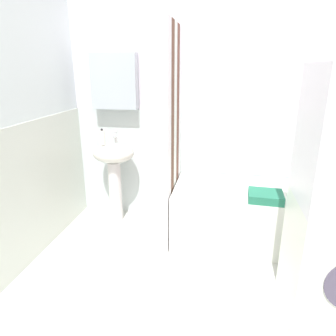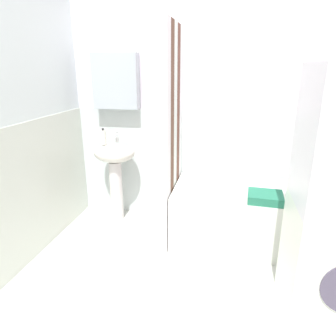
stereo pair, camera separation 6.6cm
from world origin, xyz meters
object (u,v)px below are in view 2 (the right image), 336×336
object	(u,v)px
bathtub	(248,215)
towel_folded	(265,197)
soap_dispenser	(103,137)
sink	(115,165)
body_wash_bottle	(314,172)
conditioner_bottle	(304,173)

from	to	relation	value
bathtub	towel_folded	xyz separation A→B (m)	(0.11, -0.24, 0.30)
soap_dispenser	towel_folded	distance (m)	1.71
towel_folded	bathtub	bearing A→B (deg)	114.02
sink	towel_folded	size ratio (longest dim) A/B	2.98
bathtub	body_wash_bottle	world-z (taller)	body_wash_bottle
soap_dispenser	towel_folded	xyz separation A→B (m)	(1.62, -0.40, -0.37)
sink	bathtub	size ratio (longest dim) A/B	0.60
soap_dispenser	bathtub	distance (m)	1.66
bathtub	conditioner_bottle	xyz separation A→B (m)	(0.52, 0.28, 0.38)
body_wash_bottle	conditioner_bottle	size ratio (longest dim) A/B	0.96
conditioner_bottle	bathtub	bearing A→B (deg)	-151.35
soap_dispenser	conditioner_bottle	size ratio (longest dim) A/B	0.74
soap_dispenser	body_wash_bottle	distance (m)	2.15
sink	soap_dispenser	world-z (taller)	soap_dispenser
conditioner_bottle	towel_folded	world-z (taller)	conditioner_bottle
soap_dispenser	towel_folded	world-z (taller)	soap_dispenser
bathtub	body_wash_bottle	xyz separation A→B (m)	(0.61, 0.33, 0.37)
bathtub	conditioner_bottle	distance (m)	0.70
soap_dispenser	body_wash_bottle	bearing A→B (deg)	4.61
sink	body_wash_bottle	bearing A→B (deg)	3.83
sink	conditioner_bottle	size ratio (longest dim) A/B	3.71
bathtub	conditioner_bottle	world-z (taller)	conditioner_bottle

